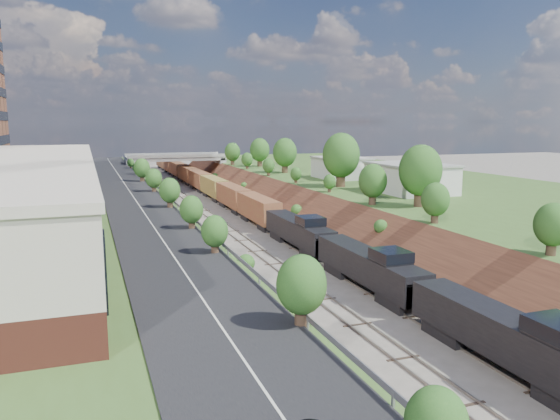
{
  "coord_description": "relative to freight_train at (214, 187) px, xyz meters",
  "views": [
    {
      "loc": [
        -21.54,
        -16.76,
        15.32
      ],
      "look_at": [
        -2.16,
        37.38,
        6.0
      ],
      "focal_mm": 35.0,
      "sensor_mm": 36.0,
      "label": 1
    }
  ],
  "objects": [
    {
      "name": "platform_right",
      "position": [
        30.4,
        -29.78,
        0.04
      ],
      "size": [
        44.0,
        180.0,
        5.0
      ],
      "primitive_type": "cube",
      "color": "#3F5D26",
      "rests_on": "ground"
    },
    {
      "name": "embankment_left",
      "position": [
        -13.6,
        -29.78,
        -2.46
      ],
      "size": [
        10.0,
        180.0,
        10.0
      ],
      "primitive_type": "cube",
      "rotation": [
        0.0,
        0.79,
        0.0
      ],
      "color": "brown",
      "rests_on": "ground"
    },
    {
      "name": "embankment_right",
      "position": [
        8.4,
        -29.78,
        -2.46
      ],
      "size": [
        10.0,
        180.0,
        10.0
      ],
      "primitive_type": "cube",
      "rotation": [
        0.0,
        0.79,
        0.0
      ],
      "color": "brown",
      "rests_on": "ground"
    },
    {
      "name": "rail_left_track",
      "position": [
        -5.2,
        -29.78,
        -2.37
      ],
      "size": [
        1.58,
        180.0,
        0.18
      ],
      "primitive_type": "cube",
      "color": "gray",
      "rests_on": "ground"
    },
    {
      "name": "rail_right_track",
      "position": [
        -0.0,
        -29.78,
        -2.37
      ],
      "size": [
        1.58,
        180.0,
        0.18
      ],
      "primitive_type": "cube",
      "color": "gray",
      "rests_on": "ground"
    },
    {
      "name": "road",
      "position": [
        -18.1,
        -29.78,
        2.59
      ],
      "size": [
        8.0,
        180.0,
        0.1
      ],
      "primitive_type": "cube",
      "color": "black",
      "rests_on": "platform_left"
    },
    {
      "name": "guardrail",
      "position": [
        -14.0,
        -29.98,
        3.09
      ],
      "size": [
        0.1,
        171.0,
        0.7
      ],
      "color": "#99999E",
      "rests_on": "platform_left"
    },
    {
      "name": "commercial_building",
      "position": [
        -30.6,
        -51.78,
        6.04
      ],
      "size": [
        14.3,
        62.3,
        7.0
      ],
      "color": "brown",
      "rests_on": "platform_left"
    },
    {
      "name": "overpass",
      "position": [
        -2.6,
        32.22,
        2.45
      ],
      "size": [
        24.5,
        8.3,
        7.4
      ],
      "color": "gray",
      "rests_on": "ground"
    },
    {
      "name": "white_building_near",
      "position": [
        20.9,
        -37.78,
        4.54
      ],
      "size": [
        9.0,
        12.0,
        4.0
      ],
      "primitive_type": "cube",
      "color": "silver",
      "rests_on": "platform_right"
    },
    {
      "name": "white_building_far",
      "position": [
        20.4,
        -15.78,
        4.34
      ],
      "size": [
        8.0,
        10.0,
        3.6
      ],
      "primitive_type": "cube",
      "color": "silver",
      "rests_on": "platform_right"
    },
    {
      "name": "tree_right_large",
      "position": [
        14.4,
        -49.78,
        6.92
      ],
      "size": [
        5.25,
        5.25,
        7.61
      ],
      "color": "#473323",
      "rests_on": "platform_right"
    },
    {
      "name": "tree_left_crest",
      "position": [
        -14.4,
        -69.78,
        4.58
      ],
      "size": [
        2.45,
        2.45,
        3.55
      ],
      "color": "#473323",
      "rests_on": "platform_left"
    },
    {
      "name": "freight_train",
      "position": [
        0.0,
        0.0,
        0.0
      ],
      "size": [
        2.77,
        171.89,
        4.55
      ],
      "color": "black",
      "rests_on": "ground"
    }
  ]
}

